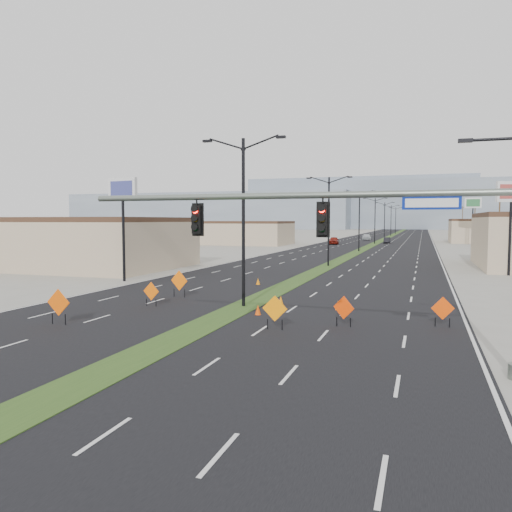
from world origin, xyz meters
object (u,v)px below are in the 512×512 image
(streetlight_3, at_px, (375,219))
(streetlight_5, at_px, (391,219))
(streetlight_6, at_px, (396,220))
(construction_sign_0, at_px, (58,304))
(cone_2, at_px, (338,305))
(construction_sign_4, at_px, (443,310))
(construction_sign_1, at_px, (151,292))
(construction_sign_3, at_px, (275,310))
(signal_mast, at_px, (375,232))
(construction_sign_2, at_px, (179,281))
(cone_3, at_px, (258,281))
(pole_sign_west, at_px, (123,197))
(cone_1, at_px, (281,301))
(streetlight_1, at_px, (329,218))
(car_left, at_px, (334,241))
(construction_sign_5, at_px, (344,309))
(car_mid, at_px, (387,240))
(car_far, at_px, (366,237))
(cone_0, at_px, (258,310))
(streetlight_0, at_px, (243,216))
(pole_sign_east_far, at_px, (473,206))
(streetlight_2, at_px, (359,219))
(pole_sign_east_near, at_px, (511,199))
(streetlight_4, at_px, (385,219))

(streetlight_3, xyz_separation_m, streetlight_5, (0.00, 56.00, 0.00))
(streetlight_6, bearing_deg, construction_sign_0, -92.27)
(cone_2, bearing_deg, construction_sign_4, -28.23)
(construction_sign_1, bearing_deg, construction_sign_3, -16.69)
(signal_mast, distance_m, construction_sign_2, 18.83)
(construction_sign_2, height_order, cone_3, construction_sign_2)
(pole_sign_west, bearing_deg, cone_1, -17.87)
(streetlight_1, xyz_separation_m, streetlight_5, (0.00, 112.00, 0.00))
(car_left, height_order, construction_sign_5, car_left)
(streetlight_6, bearing_deg, signal_mast, -87.25)
(car_mid, height_order, car_far, car_far)
(construction_sign_2, bearing_deg, streetlight_5, 99.14)
(car_far, relative_size, construction_sign_3, 3.21)
(construction_sign_3, bearing_deg, pole_sign_west, 142.27)
(construction_sign_1, bearing_deg, cone_0, 1.80)
(streetlight_0, relative_size, construction_sign_0, 5.59)
(pole_sign_west, height_order, pole_sign_east_far, pole_sign_east_far)
(cone_1, bearing_deg, streetlight_2, 92.09)
(streetlight_0, bearing_deg, construction_sign_3, -56.90)
(construction_sign_5, bearing_deg, streetlight_2, 118.61)
(construction_sign_0, xyz_separation_m, cone_3, (4.58, 17.72, -0.78))
(streetlight_6, distance_m, pole_sign_east_far, 87.74)
(streetlight_5, height_order, construction_sign_2, streetlight_5)
(car_far, height_order, construction_sign_3, construction_sign_3)
(construction_sign_1, distance_m, cone_3, 11.98)
(cone_1, bearing_deg, streetlight_3, 91.38)
(car_far, bearing_deg, car_left, -105.77)
(streetlight_0, height_order, pole_sign_west, streetlight_0)
(streetlight_3, xyz_separation_m, streetlight_6, (0.00, 84.00, 0.00))
(car_left, distance_m, construction_sign_5, 83.70)
(cone_2, distance_m, pole_sign_east_near, 27.23)
(streetlight_5, distance_m, cone_3, 130.18)
(streetlight_4, xyz_separation_m, construction_sign_2, (-5.38, -109.90, -4.35))
(signal_mast, distance_m, car_left, 90.27)
(streetlight_5, xyz_separation_m, pole_sign_west, (-14.00, -131.38, 1.69))
(car_far, distance_m, cone_2, 105.05)
(streetlight_5, xyz_separation_m, pole_sign_east_far, (19.55, -57.49, 2.57))
(cone_3, bearing_deg, construction_sign_1, -104.26)
(cone_3, bearing_deg, cone_0, -71.64)
(construction_sign_5, distance_m, pole_sign_west, 24.81)
(car_left, relative_size, cone_1, 8.30)
(pole_sign_east_near, bearing_deg, construction_sign_2, -158.51)
(streetlight_5, relative_size, construction_sign_3, 6.09)
(streetlight_2, height_order, construction_sign_4, streetlight_2)
(construction_sign_3, xyz_separation_m, pole_sign_east_far, (15.97, 88.00, 7.02))
(streetlight_2, xyz_separation_m, pole_sign_east_far, (19.55, 26.51, 2.57))
(cone_1, bearing_deg, streetlight_6, 90.69)
(streetlight_4, xyz_separation_m, cone_3, (-2.38, -102.06, -5.14))
(car_left, xyz_separation_m, pole_sign_east_near, (25.93, -54.67, 6.32))
(construction_sign_3, bearing_deg, construction_sign_2, 140.78)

